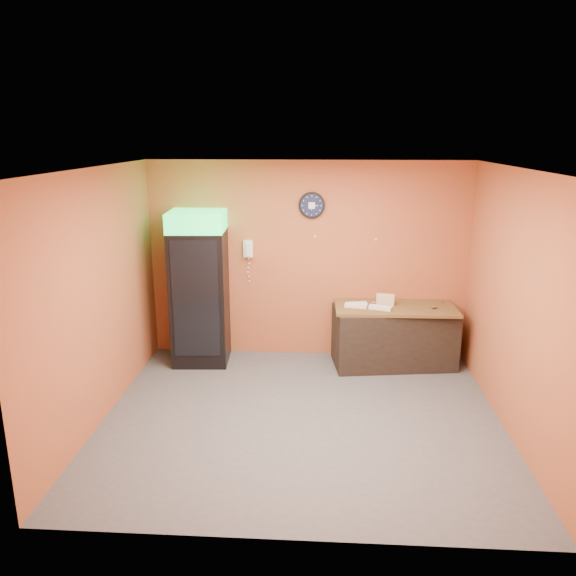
{
  "coord_description": "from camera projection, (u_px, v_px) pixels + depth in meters",
  "views": [
    {
      "loc": [
        0.21,
        -5.78,
        3.14
      ],
      "look_at": [
        -0.19,
        0.6,
        1.38
      ],
      "focal_mm": 35.0,
      "sensor_mm": 36.0,
      "label": 1
    }
  ],
  "objects": [
    {
      "name": "wall_clock",
      "position": [
        312.0,
        205.0,
        7.72
      ],
      "size": [
        0.36,
        0.06,
        0.36
      ],
      "color": "black",
      "rests_on": "back_wall"
    },
    {
      "name": "floor",
      "position": [
        301.0,
        418.0,
        6.41
      ],
      "size": [
        4.5,
        4.5,
        0.0
      ],
      "primitive_type": "plane",
      "color": "#47474C",
      "rests_on": "ground"
    },
    {
      "name": "ceiling",
      "position": [
        303.0,
        168.0,
        5.67
      ],
      "size": [
        4.5,
        4.0,
        0.02
      ],
      "primitive_type": "cube",
      "color": "white",
      "rests_on": "back_wall"
    },
    {
      "name": "wall_phone",
      "position": [
        248.0,
        249.0,
        7.92
      ],
      "size": [
        0.13,
        0.11,
        0.24
      ],
      "color": "white",
      "rests_on": "back_wall"
    },
    {
      "name": "prep_counter",
      "position": [
        394.0,
        337.0,
        7.8
      ],
      "size": [
        1.72,
        0.94,
        0.82
      ],
      "primitive_type": "cube",
      "rotation": [
        0.0,
        0.0,
        0.13
      ],
      "color": "black",
      "rests_on": "floor"
    },
    {
      "name": "sub_roll_stack",
      "position": [
        385.0,
        300.0,
        7.71
      ],
      "size": [
        0.25,
        0.12,
        0.15
      ],
      "rotation": [
        0.0,
        0.0,
        -0.14
      ],
      "color": "beige",
      "rests_on": "butcher_paper"
    },
    {
      "name": "wrapped_sandwich_left",
      "position": [
        356.0,
        306.0,
        7.63
      ],
      "size": [
        0.32,
        0.17,
        0.04
      ],
      "primitive_type": "cube",
      "rotation": [
        0.0,
        0.0,
        -0.18
      ],
      "color": "white",
      "rests_on": "butcher_paper"
    },
    {
      "name": "right_wall",
      "position": [
        516.0,
        305.0,
        5.9
      ],
      "size": [
        0.02,
        4.0,
        2.8
      ],
      "primitive_type": "cube",
      "color": "#B15132",
      "rests_on": "floor"
    },
    {
      "name": "beverage_cooler",
      "position": [
        199.0,
        290.0,
        7.77
      ],
      "size": [
        0.79,
        0.8,
        2.14
      ],
      "rotation": [
        0.0,
        0.0,
        0.06
      ],
      "color": "black",
      "rests_on": "floor"
    },
    {
      "name": "kitchen_tool",
      "position": [
        382.0,
        301.0,
        7.81
      ],
      "size": [
        0.06,
        0.06,
        0.06
      ],
      "primitive_type": "cylinder",
      "color": "silver",
      "rests_on": "butcher_paper"
    },
    {
      "name": "wrapped_sandwich_mid",
      "position": [
        380.0,
        308.0,
        7.54
      ],
      "size": [
        0.32,
        0.21,
        0.04
      ],
      "primitive_type": "cube",
      "rotation": [
        0.0,
        0.0,
        -0.35
      ],
      "color": "white",
      "rests_on": "butcher_paper"
    },
    {
      "name": "back_wall",
      "position": [
        308.0,
        261.0,
        7.96
      ],
      "size": [
        4.5,
        0.02,
        2.8
      ],
      "primitive_type": "cube",
      "color": "#B15132",
      "rests_on": "floor"
    },
    {
      "name": "butcher_paper",
      "position": [
        395.0,
        307.0,
        7.69
      ],
      "size": [
        1.66,
        0.82,
        0.04
      ],
      "primitive_type": "cube",
      "rotation": [
        0.0,
        0.0,
        0.02
      ],
      "color": "brown",
      "rests_on": "prep_counter"
    },
    {
      "name": "left_wall",
      "position": [
        98.0,
        297.0,
        6.18
      ],
      "size": [
        0.02,
        4.0,
        2.8
      ],
      "primitive_type": "cube",
      "color": "#B15132",
      "rests_on": "floor"
    },
    {
      "name": "wrapped_sandwich_right",
      "position": [
        358.0,
        304.0,
        7.72
      ],
      "size": [
        0.28,
        0.16,
        0.04
      ],
      "primitive_type": "cube",
      "rotation": [
        0.0,
        0.0,
        0.23
      ],
      "color": "white",
      "rests_on": "butcher_paper"
    }
  ]
}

